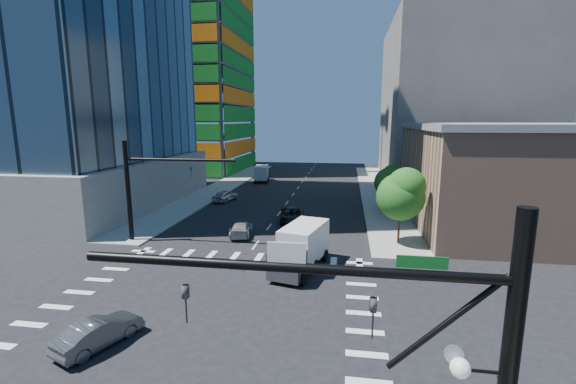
# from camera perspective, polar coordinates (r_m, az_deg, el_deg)

# --- Properties ---
(ground) EXTENTS (160.00, 160.00, 0.00)m
(ground) POSITION_cam_1_polar(r_m,az_deg,el_deg) (23.93, -11.87, -16.76)
(ground) COLOR black
(ground) RESTS_ON ground
(road_markings) EXTENTS (20.00, 20.00, 0.01)m
(road_markings) POSITION_cam_1_polar(r_m,az_deg,el_deg) (23.93, -11.87, -16.75)
(road_markings) COLOR silver
(road_markings) RESTS_ON ground
(sidewalk_ne) EXTENTS (5.00, 60.00, 0.15)m
(sidewalk_ne) POSITION_cam_1_polar(r_m,az_deg,el_deg) (60.97, 13.00, 0.08)
(sidewalk_ne) COLOR gray
(sidewalk_ne) RESTS_ON ground
(sidewalk_nw) EXTENTS (5.00, 60.00, 0.15)m
(sidewalk_nw) POSITION_cam_1_polar(r_m,az_deg,el_deg) (64.09, -9.87, 0.70)
(sidewalk_nw) COLOR gray
(sidewalk_nw) RESTS_ON ground
(construction_building) EXTENTS (25.16, 34.50, 70.60)m
(construction_building) POSITION_cam_1_polar(r_m,az_deg,el_deg) (90.07, -15.25, 18.98)
(construction_building) COLOR slate
(construction_building) RESTS_ON ground
(commercial_building) EXTENTS (20.50, 22.50, 10.60)m
(commercial_building) POSITION_cam_1_polar(r_m,az_deg,el_deg) (45.56, 30.84, 2.04)
(commercial_building) COLOR tan
(commercial_building) RESTS_ON ground
(bg_building_ne) EXTENTS (24.00, 30.00, 28.00)m
(bg_building_ne) POSITION_cam_1_polar(r_m,az_deg,el_deg) (77.30, 23.65, 12.01)
(bg_building_ne) COLOR #625C58
(bg_building_ne) RESTS_ON ground
(signal_mast_se) EXTENTS (10.51, 2.48, 9.00)m
(signal_mast_se) POSITION_cam_1_polar(r_m,az_deg,el_deg) (10.57, 24.67, -24.36)
(signal_mast_se) COLOR black
(signal_mast_se) RESTS_ON sidewalk_se
(signal_mast_nw) EXTENTS (10.20, 0.40, 9.00)m
(signal_mast_nw) POSITION_cam_1_polar(r_m,az_deg,el_deg) (36.43, -20.66, 1.36)
(signal_mast_nw) COLOR black
(signal_mast_nw) RESTS_ON sidewalk_nw
(tree_south) EXTENTS (4.16, 4.16, 6.82)m
(tree_south) POSITION_cam_1_polar(r_m,az_deg,el_deg) (34.62, 16.58, -0.20)
(tree_south) COLOR #382316
(tree_south) RESTS_ON sidewalk_ne
(tree_north) EXTENTS (3.54, 3.52, 5.78)m
(tree_north) POSITION_cam_1_polar(r_m,az_deg,el_deg) (46.52, 14.96, 1.68)
(tree_north) COLOR #382316
(tree_north) RESTS_ON sidewalk_ne
(car_nb_far) EXTENTS (3.28, 5.79, 1.53)m
(car_nb_far) POSITION_cam_1_polar(r_m,az_deg,el_deg) (41.75, 0.61, -3.47)
(car_nb_far) COLOR black
(car_nb_far) RESTS_ON ground
(car_sb_near) EXTENTS (2.47, 4.81, 1.34)m
(car_sb_near) POSITION_cam_1_polar(r_m,az_deg,el_deg) (37.30, -6.93, -5.42)
(car_sb_near) COLOR #B2B2B2
(car_sb_near) RESTS_ON ground
(car_sb_mid) EXTENTS (2.82, 4.84, 1.55)m
(car_sb_mid) POSITION_cam_1_polar(r_m,az_deg,el_deg) (53.21, -9.29, -0.53)
(car_sb_mid) COLOR silver
(car_sb_mid) RESTS_ON ground
(car_sb_cross) EXTENTS (2.96, 4.49, 1.40)m
(car_sb_cross) POSITION_cam_1_polar(r_m,az_deg,el_deg) (22.04, -26.19, -18.15)
(car_sb_cross) COLOR #545559
(car_sb_cross) RESTS_ON ground
(box_truck_near) EXTENTS (4.02, 6.57, 3.21)m
(box_truck_near) POSITION_cam_1_polar(r_m,az_deg,el_deg) (28.49, 1.68, -8.86)
(box_truck_near) COLOR black
(box_truck_near) RESTS_ON ground
(box_truck_far) EXTENTS (3.11, 5.81, 2.90)m
(box_truck_far) POSITION_cam_1_polar(r_m,az_deg,el_deg) (69.77, -3.88, 2.63)
(box_truck_far) COLOR black
(box_truck_far) RESTS_ON ground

